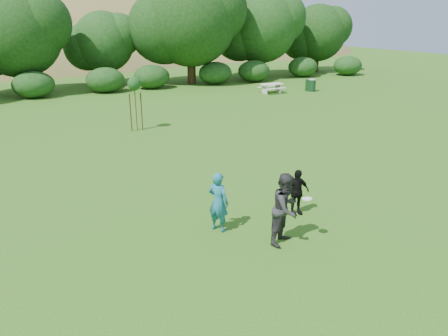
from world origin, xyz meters
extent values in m
plane|color=#19470C|center=(0.00, 0.00, 0.00)|extent=(120.00, 120.00, 0.00)
imported|color=#1B627C|center=(-1.21, 1.07, 0.88)|extent=(0.68, 0.76, 1.75)
imported|color=#2A292C|center=(0.05, -0.40, 0.99)|extent=(1.20, 1.10, 1.98)
imported|color=black|center=(1.41, 0.91, 0.73)|extent=(0.89, 0.47, 1.45)
cylinder|color=#143919|center=(16.81, 19.62, 0.45)|extent=(0.60, 0.60, 0.90)
cylinder|color=white|center=(0.53, -0.66, 1.28)|extent=(0.27, 0.27, 0.05)
cylinder|color=#3F2D19|center=(0.27, 13.45, 1.25)|extent=(0.05, 0.05, 2.50)
sphere|color=#194418|center=(0.27, 13.45, 2.50)|extent=(0.70, 0.70, 0.70)
cylinder|color=#352515|center=(-0.03, 13.45, 1.00)|extent=(0.06, 0.06, 2.00)
cylinder|color=#342514|center=(0.57, 13.45, 1.00)|extent=(0.06, 0.06, 2.00)
cube|color=silver|center=(13.45, 20.10, 0.72)|extent=(1.80, 0.75, 0.08)
cube|color=#B4B3A8|center=(12.80, 20.10, 0.34)|extent=(0.10, 0.70, 0.68)
cube|color=#ABABA0|center=(14.10, 20.10, 0.34)|extent=(0.10, 0.70, 0.68)
cube|color=silver|center=(13.45, 19.50, 0.44)|extent=(1.80, 0.28, 0.06)
cube|color=silver|center=(13.45, 20.70, 0.44)|extent=(1.80, 0.28, 0.06)
cylinder|color=#153A1F|center=(16.84, 19.27, 0.45)|extent=(0.60, 0.60, 0.90)
ellipsoid|color=gray|center=(16.84, 19.27, 0.95)|extent=(0.60, 0.60, 0.20)
ellipsoid|color=olive|center=(20.00, 72.00, -14.30)|extent=(100.00, 64.00, 52.00)
ellipsoid|color=olive|center=(-5.00, 58.00, -7.70)|extent=(80.00, 50.00, 28.00)
ellipsoid|color=olive|center=(30.00, 60.00, -6.60)|extent=(60.00, 44.00, 24.00)
cylinder|color=#3A2616|center=(-4.00, 29.00, 1.40)|extent=(0.68, 0.68, 2.80)
sphere|color=#194214|center=(-4.00, 29.00, 4.66)|extent=(6.73, 6.73, 6.73)
cylinder|color=#3A2616|center=(3.00, 31.00, 1.14)|extent=(0.60, 0.60, 2.27)
sphere|color=#194214|center=(3.00, 31.00, 3.71)|extent=(5.22, 5.22, 5.22)
cylinder|color=#3A2616|center=(10.00, 28.00, 1.66)|extent=(0.76, 0.76, 3.32)
sphere|color=#194214|center=(10.00, 28.00, 5.56)|extent=(8.12, 8.12, 8.12)
cylinder|color=#3A2616|center=(18.00, 29.00, 1.49)|extent=(0.71, 0.71, 2.97)
sphere|color=#194214|center=(18.00, 29.00, 4.96)|extent=(7.19, 7.19, 7.19)
cylinder|color=#3A2616|center=(26.00, 30.00, 1.22)|extent=(0.62, 0.62, 2.45)
sphere|color=#194214|center=(26.00, 30.00, 4.11)|extent=(6.03, 6.03, 6.03)
camera|label=1|loc=(-6.39, -8.97, 5.83)|focal=35.00mm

